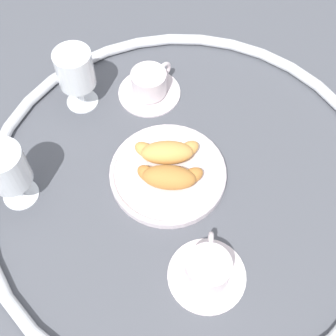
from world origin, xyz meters
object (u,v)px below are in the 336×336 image
(pastry_plate, at_px, (168,173))
(juice_glass_right, at_px, (7,170))
(juice_glass_left, at_px, (75,72))
(croissant_small, at_px, (167,152))
(coffee_cup_far, at_px, (149,85))
(coffee_cup_near, at_px, (208,270))
(croissant_large, at_px, (169,176))

(pastry_plate, relative_size, juice_glass_right, 1.62)
(juice_glass_left, bearing_deg, croissant_small, -44.84)
(pastry_plate, height_order, juice_glass_right, juice_glass_right)
(croissant_small, relative_size, coffee_cup_far, 1.01)
(croissant_small, height_order, juice_glass_right, juice_glass_right)
(pastry_plate, distance_m, juice_glass_left, 0.28)
(pastry_plate, distance_m, juice_glass_right, 0.29)
(coffee_cup_far, distance_m, juice_glass_right, 0.35)
(coffee_cup_far, xyz_separation_m, juice_glass_right, (-0.26, -0.23, 0.07))
(coffee_cup_near, relative_size, juice_glass_left, 0.97)
(croissant_small, distance_m, juice_glass_left, 0.25)
(croissant_small, height_order, coffee_cup_near, croissant_small)
(pastry_plate, xyz_separation_m, juice_glass_right, (-0.28, -0.02, 0.08))
(croissant_large, distance_m, juice_glass_left, 0.29)
(pastry_plate, relative_size, croissant_small, 1.66)
(pastry_plate, xyz_separation_m, juice_glass_left, (-0.17, 0.20, 0.08))
(croissant_small, bearing_deg, coffee_cup_far, 97.61)
(croissant_large, bearing_deg, croissant_small, 90.25)
(juice_glass_left, relative_size, juice_glass_right, 1.00)
(croissant_large, distance_m, croissant_small, 0.06)
(croissant_large, xyz_separation_m, croissant_small, (-0.00, 0.06, 0.00))
(pastry_plate, bearing_deg, juice_glass_right, -175.80)
(coffee_cup_far, bearing_deg, coffee_cup_near, -79.63)
(coffee_cup_far, bearing_deg, pastry_plate, -83.53)
(coffee_cup_near, height_order, coffee_cup_far, same)
(croissant_large, bearing_deg, coffee_cup_far, 95.92)
(croissant_small, bearing_deg, croissant_large, -89.75)
(coffee_cup_near, distance_m, coffee_cup_far, 0.42)
(juice_glass_right, bearing_deg, pastry_plate, 4.20)
(pastry_plate, xyz_separation_m, croissant_small, (0.00, 0.03, 0.03))
(coffee_cup_far, bearing_deg, croissant_large, -84.08)
(croissant_large, bearing_deg, juice_glass_right, 179.26)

